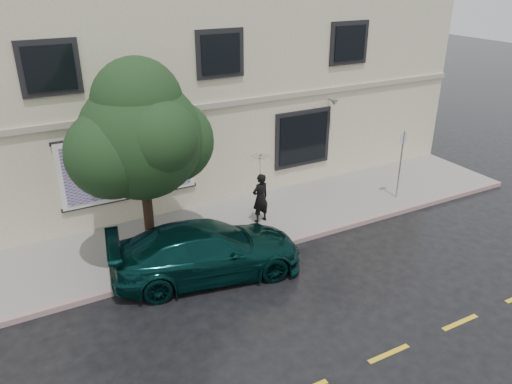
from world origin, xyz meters
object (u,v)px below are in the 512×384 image
street_tree (141,139)px  fire_hydrant (147,260)px  pedestrian (260,198)px  car (207,251)px

street_tree → fire_hydrant: size_ratio=6.19×
street_tree → fire_hydrant: street_tree is taller
pedestrian → fire_hydrant: pedestrian is taller
car → fire_hydrant: 1.62m
car → street_tree: bearing=49.2°
pedestrian → fire_hydrant: (-4.11, -1.21, -0.42)m
street_tree → fire_hydrant: bearing=-115.4°
fire_hydrant → pedestrian: bearing=16.7°
pedestrian → street_tree: street_tree is taller
street_tree → pedestrian: bearing=6.2°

